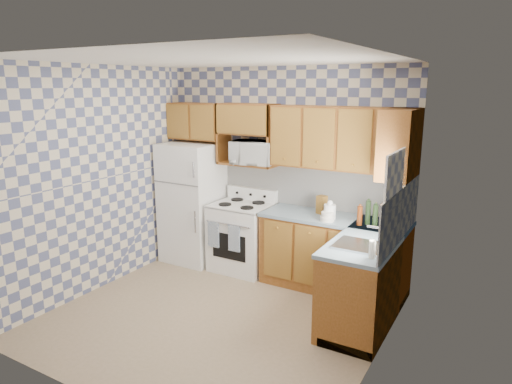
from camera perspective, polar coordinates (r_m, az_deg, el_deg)
floor at (r=5.17m, az=-4.80°, el=-15.24°), size 3.40×3.40×0.00m
back_wall at (r=6.03m, az=3.63°, el=2.58°), size 3.40×0.02×2.70m
right_wall at (r=3.99m, az=15.37°, el=-3.44°), size 0.02×3.20×2.70m
backsplash_back at (r=5.89m, az=7.05°, el=0.75°), size 2.60×0.02×0.56m
backsplash_right at (r=4.78m, az=17.62°, el=-2.71°), size 0.02×1.60×0.56m
refrigerator at (r=6.52m, az=-7.92°, el=-1.31°), size 0.75×0.70×1.68m
stove_body at (r=6.21m, az=-1.75°, el=-5.69°), size 0.76×0.65×0.90m
cooktop at (r=6.08m, az=-1.78°, el=-1.63°), size 0.76×0.65×0.02m
backguard at (r=6.28m, az=-0.47°, el=-0.24°), size 0.76×0.08×0.17m
dish_towel_left at (r=6.02m, az=-5.34°, el=-5.28°), size 0.16×0.02×0.35m
dish_towel_right at (r=5.85m, az=-2.76°, el=-5.80°), size 0.16×0.02×0.35m
base_cabinets_back at (r=5.70m, az=9.64°, el=-7.75°), size 1.75×0.60×0.88m
base_cabinets_right at (r=5.10m, az=13.79°, el=-10.54°), size 0.60×1.60×0.88m
countertop_back at (r=5.55m, az=9.81°, el=-3.32°), size 1.77×0.63×0.04m
countertop_right at (r=4.93m, az=14.03°, el=-5.63°), size 0.63×1.60×0.04m
upper_cabinets_back at (r=5.49m, az=10.71°, el=6.60°), size 1.75×0.33×0.74m
upper_cabinets_fridge at (r=6.49m, az=-7.34°, el=8.77°), size 0.82×0.33×0.50m
upper_cabinets_right at (r=5.12m, az=17.55°, el=5.76°), size 0.33×0.70×0.74m
microwave_shelf at (r=6.10m, az=-1.02°, el=3.53°), size 0.80×0.33×0.03m
microwave at (r=5.96m, az=-0.35°, el=4.95°), size 0.62×0.48×0.31m
sink at (r=4.61m, az=12.88°, el=-6.60°), size 0.48×0.40×0.03m
window at (r=4.39m, az=16.78°, el=-0.67°), size 0.02×0.66×0.86m
bottle_0 at (r=5.31m, az=13.82°, el=-2.51°), size 0.06×0.06×0.27m
bottle_1 at (r=5.23m, az=14.68°, el=-2.90°), size 0.06×0.06×0.25m
bottle_2 at (r=5.32m, az=15.48°, el=-2.80°), size 0.06×0.06×0.24m
bottle_3 at (r=5.26m, az=12.83°, el=-2.91°), size 0.06×0.06×0.22m
knife_block at (r=5.64m, az=8.22°, el=-1.58°), size 0.13×0.13×0.23m
electric_kettle at (r=5.43m, az=9.20°, el=-2.48°), size 0.14×0.14×0.18m
food_containers at (r=5.36m, az=8.92°, el=-3.05°), size 0.16×0.16×0.11m
soap_bottle at (r=4.30m, az=14.32°, el=-6.98°), size 0.06×0.06×0.17m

